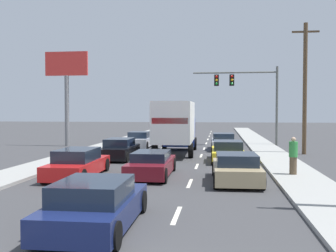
% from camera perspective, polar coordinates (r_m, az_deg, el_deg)
% --- Properties ---
extents(ground_plane, '(140.00, 140.00, 0.00)m').
position_cam_1_polar(ground_plane, '(31.70, 2.19, -3.19)').
color(ground_plane, '#3D3D3F').
extents(sidewalk_right, '(2.28, 80.00, 0.14)m').
position_cam_1_polar(sidewalk_right, '(26.81, 14.94, -4.11)').
color(sidewalk_right, '#9E9E99').
rests_on(sidewalk_right, ground_plane).
extents(sidewalk_left, '(2.28, 80.00, 0.14)m').
position_cam_1_polar(sidewalk_left, '(28.16, -11.87, -3.78)').
color(sidewalk_left, '#9E9E99').
rests_on(sidewalk_left, ground_plane).
extents(lane_markings, '(3.54, 57.00, 0.01)m').
position_cam_1_polar(lane_markings, '(28.94, 1.68, -3.70)').
color(lane_markings, silver).
rests_on(lane_markings, ground_plane).
extents(car_white, '(1.89, 4.33, 1.32)m').
position_cam_1_polar(car_white, '(31.75, -4.11, -2.10)').
color(car_white, white).
rests_on(car_white, ground_plane).
extents(car_black, '(1.83, 4.35, 1.28)m').
position_cam_1_polar(car_black, '(24.56, -7.01, -3.40)').
color(car_black, black).
rests_on(car_black, ground_plane).
extents(car_red, '(1.91, 4.72, 1.28)m').
position_cam_1_polar(car_red, '(18.35, -12.92, -5.37)').
color(car_red, red).
rests_on(car_red, ground_plane).
extents(box_truck, '(2.73, 7.98, 3.58)m').
position_cam_1_polar(box_truck, '(27.08, 1.11, 0.19)').
color(box_truck, white).
rests_on(box_truck, ground_plane).
extents(car_maroon, '(1.86, 4.49, 1.15)m').
position_cam_1_polar(car_maroon, '(18.07, -2.40, -5.57)').
color(car_maroon, maroon).
rests_on(car_maroon, ground_plane).
extents(car_navy, '(2.05, 4.33, 1.27)m').
position_cam_1_polar(car_navy, '(10.43, -10.44, -11.19)').
color(car_navy, '#141E4C').
rests_on(car_navy, ground_plane).
extents(car_silver, '(1.90, 4.52, 1.29)m').
position_cam_1_polar(car_silver, '(30.44, 8.00, -2.34)').
color(car_silver, '#B7BABF').
rests_on(car_silver, ground_plane).
extents(car_yellow, '(2.02, 4.62, 1.23)m').
position_cam_1_polar(car_yellow, '(23.66, 8.62, -3.71)').
color(car_yellow, yellow).
rests_on(car_yellow, ground_plane).
extents(car_tan, '(2.08, 4.30, 1.22)m').
position_cam_1_polar(car_tan, '(16.83, 9.83, -6.11)').
color(car_tan, tan).
rests_on(car_tan, ground_plane).
extents(traffic_signal_mast, '(7.21, 0.69, 6.75)m').
position_cam_1_polar(traffic_signal_mast, '(34.52, 10.61, 5.58)').
color(traffic_signal_mast, '#595B56').
rests_on(traffic_signal_mast, ground_plane).
extents(utility_pole_mid, '(1.80, 0.28, 8.96)m').
position_cam_1_polar(utility_pole_mid, '(28.60, 19.18, 5.36)').
color(utility_pole_mid, brown).
rests_on(utility_pole_mid, ground_plane).
extents(roadside_billboard, '(3.67, 0.36, 7.94)m').
position_cam_1_polar(roadside_billboard, '(34.42, -14.44, 6.46)').
color(roadside_billboard, slate).
rests_on(roadside_billboard, ground_plane).
extents(pedestrian_near_corner, '(0.38, 0.38, 1.68)m').
position_cam_1_polar(pedestrian_near_corner, '(18.60, 17.65, -4.11)').
color(pedestrian_near_corner, brown).
rests_on(pedestrian_near_corner, sidewalk_right).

